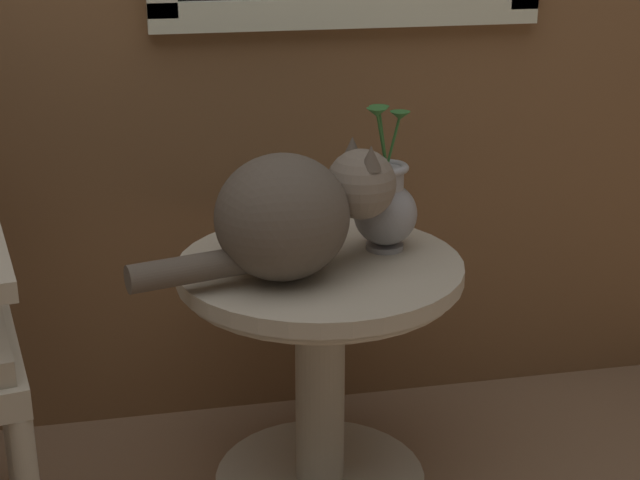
{
  "coord_description": "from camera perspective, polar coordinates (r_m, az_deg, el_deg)",
  "views": [
    {
      "loc": [
        -0.18,
        -1.61,
        1.34
      ],
      "look_at": [
        0.21,
        0.3,
        0.62
      ],
      "focal_mm": 54.61,
      "sensor_mm": 36.0,
      "label": 1
    }
  ],
  "objects": [
    {
      "name": "wicker_side_table",
      "position": [
        2.16,
        0.0,
        -5.71
      ],
      "size": [
        0.62,
        0.62,
        0.57
      ],
      "color": "#B2A893",
      "rests_on": "ground_plane"
    },
    {
      "name": "pewter_vase_with_ivy",
      "position": [
        2.14,
        3.86,
        2.0
      ],
      "size": [
        0.14,
        0.14,
        0.33
      ],
      "color": "#99999E",
      "rests_on": "wicker_side_table"
    },
    {
      "name": "cat",
      "position": [
        1.97,
        -1.7,
        1.56
      ],
      "size": [
        0.57,
        0.32,
        0.27
      ],
      "color": "brown",
      "rests_on": "wicker_side_table"
    }
  ]
}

